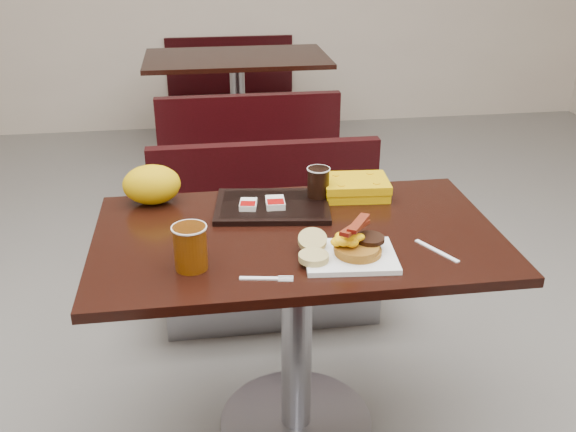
{
  "coord_description": "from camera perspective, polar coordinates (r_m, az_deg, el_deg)",
  "views": [
    {
      "loc": [
        -0.27,
        -1.7,
        1.62
      ],
      "look_at": [
        -0.03,
        -0.03,
        0.82
      ],
      "focal_mm": 40.38,
      "sensor_mm": 36.0,
      "label": 1
    }
  ],
  "objects": [
    {
      "name": "table_near",
      "position": [
        2.12,
        0.76,
        -10.56
      ],
      "size": [
        1.2,
        0.7,
        0.75
      ],
      "primitive_type": null,
      "color": "black",
      "rests_on": "floor"
    },
    {
      "name": "coffee_cup_far",
      "position": [
        2.11,
        2.68,
        2.98
      ],
      "size": [
        0.09,
        0.09,
        0.1
      ],
      "primitive_type": "cylinder",
      "rotation": [
        0.0,
        0.0,
        -0.29
      ],
      "color": "black",
      "rests_on": "tray"
    },
    {
      "name": "muffin_top",
      "position": [
        1.81,
        2.17,
        -2.13
      ],
      "size": [
        0.09,
        0.09,
        0.05
      ],
      "primitive_type": "cylinder",
      "rotation": [
        0.38,
        0.0,
        -0.13
      ],
      "color": "tan",
      "rests_on": "platter"
    },
    {
      "name": "sausage_patty",
      "position": [
        1.8,
        7.24,
        -1.99
      ],
      "size": [
        0.1,
        0.1,
        0.01
      ],
      "primitive_type": "cylinder",
      "rotation": [
        0.0,
        0.0,
        -0.34
      ],
      "color": "black",
      "rests_on": "pancake_stack"
    },
    {
      "name": "clamshell",
      "position": [
        2.18,
        5.96,
        2.53
      ],
      "size": [
        0.23,
        0.18,
        0.06
      ],
      "primitive_type": "cube",
      "rotation": [
        0.0,
        0.0,
        -0.07
      ],
      "color": "#D09A03",
      "rests_on": "table_near"
    },
    {
      "name": "pancake_stack",
      "position": [
        1.78,
        6.19,
        -2.88
      ],
      "size": [
        0.15,
        0.15,
        0.03
      ],
      "primitive_type": "cylinder",
      "rotation": [
        0.0,
        0.0,
        -0.15
      ],
      "color": "#9D651A",
      "rests_on": "platter"
    },
    {
      "name": "bench_far_n",
      "position": [
        5.16,
        -4.96,
        11.13
      ],
      "size": [
        1.0,
        0.46,
        0.72
      ],
      "primitive_type": null,
      "color": "black",
      "rests_on": "floor"
    },
    {
      "name": "platter",
      "position": [
        1.79,
        5.49,
        -3.55
      ],
      "size": [
        0.26,
        0.21,
        0.01
      ],
      "primitive_type": "cube",
      "rotation": [
        0.0,
        0.0,
        -0.08
      ],
      "color": "white",
      "rests_on": "table_near"
    },
    {
      "name": "table_far",
      "position": [
        4.48,
        -4.4,
        9.15
      ],
      "size": [
        1.2,
        0.7,
        0.75
      ],
      "primitive_type": null,
      "color": "black",
      "rests_on": "floor"
    },
    {
      "name": "paper_bag",
      "position": [
        2.14,
        -11.91,
        2.73
      ],
      "size": [
        0.21,
        0.17,
        0.13
      ],
      "primitive_type": "ellipsoid",
      "rotation": [
        0.0,
        0.0,
        0.2
      ],
      "color": "orange",
      "rests_on": "table_near"
    },
    {
      "name": "hashbrown_sleeve_left",
      "position": [
        2.05,
        -3.52,
        1.02
      ],
      "size": [
        0.06,
        0.08,
        0.02
      ],
      "primitive_type": "cube",
      "rotation": [
        0.0,
        0.0,
        -0.17
      ],
      "color": "silver",
      "rests_on": "tray"
    },
    {
      "name": "tray",
      "position": [
        2.07,
        -1.38,
        0.87
      ],
      "size": [
        0.39,
        0.3,
        0.02
      ],
      "primitive_type": "cube",
      "rotation": [
        0.0,
        0.0,
        -0.13
      ],
      "color": "black",
      "rests_on": "table_near"
    },
    {
      "name": "bacon_strips",
      "position": [
        1.76,
        5.93,
        -0.93
      ],
      "size": [
        0.14,
        0.16,
        0.01
      ],
      "primitive_type": null,
      "rotation": [
        0.0,
        0.0,
        0.92
      ],
      "color": "#4B0905",
      "rests_on": "scrambled_eggs"
    },
    {
      "name": "fork",
      "position": [
        1.69,
        -2.59,
        -5.5
      ],
      "size": [
        0.14,
        0.05,
        0.0
      ],
      "primitive_type": null,
      "rotation": [
        0.0,
        0.0,
        -0.16
      ],
      "color": "white",
      "rests_on": "table_near"
    },
    {
      "name": "bench_near_n",
      "position": [
        2.72,
        -1.5,
        -2.23
      ],
      "size": [
        1.0,
        0.46,
        0.72
      ],
      "primitive_type": null,
      "color": "black",
      "rests_on": "floor"
    },
    {
      "name": "muffin_bottom",
      "position": [
        1.74,
        2.27,
        -3.65
      ],
      "size": [
        0.1,
        0.1,
        0.02
      ],
      "primitive_type": "cylinder",
      "rotation": [
        0.0,
        0.0,
        -0.33
      ],
      "color": "tan",
      "rests_on": "platter"
    },
    {
      "name": "coffee_cup_near",
      "position": [
        1.73,
        -8.59,
        -2.77
      ],
      "size": [
        0.1,
        0.1,
        0.12
      ],
      "primitive_type": "cylinder",
      "rotation": [
        0.0,
        0.0,
        -0.18
      ],
      "color": "#8C4105",
      "rests_on": "table_near"
    },
    {
      "name": "scrambled_eggs",
      "position": [
        1.76,
        5.27,
        -1.96
      ],
      "size": [
        0.1,
        0.09,
        0.04
      ],
      "primitive_type": "ellipsoid",
      "rotation": [
        0.0,
        0.0,
        -0.22
      ],
      "color": "#FFBC05",
      "rests_on": "pancake_stack"
    },
    {
      "name": "bench_far_s",
      "position": [
        3.82,
        -3.63,
        6.05
      ],
      "size": [
        1.0,
        0.46,
        0.72
      ],
      "primitive_type": null,
      "color": "black",
      "rests_on": "floor"
    },
    {
      "name": "hashbrown_sleeve_right",
      "position": [
        2.05,
        -1.14,
        1.18
      ],
      "size": [
        0.06,
        0.08,
        0.02
      ],
      "primitive_type": "cube",
      "rotation": [
        0.0,
        0.0,
        -0.04
      ],
      "color": "silver",
      "rests_on": "tray"
    },
    {
      "name": "condiment_syrup",
      "position": [
        2.01,
        -0.48,
        -0.07
      ],
      "size": [
        0.04,
        0.03,
        0.01
      ],
      "primitive_type": "cube",
      "rotation": [
        0.0,
        0.0,
        -0.08
      ],
      "color": "#AF3A07",
      "rests_on": "table_near"
    },
    {
      "name": "floor",
      "position": [
        2.36,
        0.71,
        -17.96
      ],
      "size": [
        6.0,
        7.0,
        0.01
      ],
      "primitive_type": "cube",
      "color": "slate",
      "rests_on": "ground"
    },
    {
      "name": "knife",
      "position": [
        1.87,
        12.96,
        -3.0
      ],
      "size": [
        0.08,
        0.15,
        0.0
      ],
      "primitive_type": "cube",
      "rotation": [
        0.0,
        0.0,
        -1.09
      ],
      "color": "white",
      "rests_on": "table_near"
    }
  ]
}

